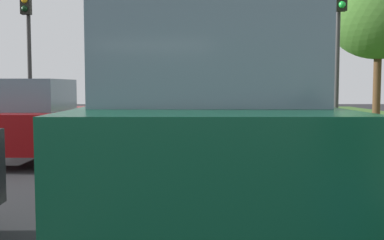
# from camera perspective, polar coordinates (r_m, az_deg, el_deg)

# --- Properties ---
(ground_plane) EXTENTS (60.00, 60.00, 0.00)m
(ground_plane) POSITION_cam_1_polar(r_m,az_deg,el_deg) (10.37, -5.04, -4.79)
(ground_plane) COLOR #262628
(lane_line_center) EXTENTS (0.12, 32.00, 0.01)m
(lane_line_center) POSITION_cam_1_polar(r_m,az_deg,el_deg) (10.45, -8.88, -4.74)
(lane_line_center) COLOR silver
(lane_line_center) RESTS_ON ground
(lane_line_right_edge) EXTENTS (0.12, 32.00, 0.01)m
(lane_line_right_edge) POSITION_cam_1_polar(r_m,az_deg,el_deg) (10.71, 14.61, -4.61)
(lane_line_right_edge) COLOR silver
(lane_line_right_edge) RESTS_ON ground
(curb_right) EXTENTS (0.24, 48.00, 0.12)m
(curb_right) POSITION_cam_1_polar(r_m,az_deg,el_deg) (10.84, 17.17, -4.25)
(curb_right) COLOR #9E9B93
(curb_right) RESTS_ON ground
(car_suv_ahead) EXTENTS (1.99, 4.51, 2.28)m
(car_suv_ahead) POSITION_cam_1_polar(r_m,az_deg,el_deg) (4.59, 1.47, -1.62)
(car_suv_ahead) COLOR #0C472D
(car_suv_ahead) RESTS_ON ground
(car_hatchback_far) EXTENTS (1.81, 3.74, 1.78)m
(car_hatchback_far) POSITION_cam_1_polar(r_m,az_deg,el_deg) (10.79, -19.05, 0.06)
(car_hatchback_far) COLOR maroon
(car_hatchback_far) RESTS_ON ground
(traffic_light_near_right) EXTENTS (0.32, 0.50, 5.07)m
(traffic_light_near_right) POSITION_cam_1_polar(r_m,az_deg,el_deg) (14.46, 17.95, 11.02)
(traffic_light_near_right) COLOR #2D2D2D
(traffic_light_near_right) RESTS_ON ground
(traffic_light_overhead_left) EXTENTS (0.32, 0.50, 5.06)m
(traffic_light_overhead_left) POSITION_cam_1_polar(r_m,az_deg,el_deg) (16.46, -19.90, 10.41)
(traffic_light_overhead_left) COLOR #2D2D2D
(traffic_light_overhead_left) RESTS_ON ground
(traffic_light_far_median) EXTENTS (0.32, 0.50, 5.32)m
(traffic_light_far_median) POSITION_cam_1_polar(r_m,az_deg,el_deg) (22.35, -2.47, 9.32)
(traffic_light_far_median) COLOR #2D2D2D
(traffic_light_far_median) RESTS_ON ground
(tree_roadside_far) EXTENTS (4.19, 4.19, 6.31)m
(tree_roadside_far) POSITION_cam_1_polar(r_m,az_deg,el_deg) (21.03, 22.38, 11.87)
(tree_roadside_far) COLOR #4C331E
(tree_roadside_far) RESTS_ON ground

